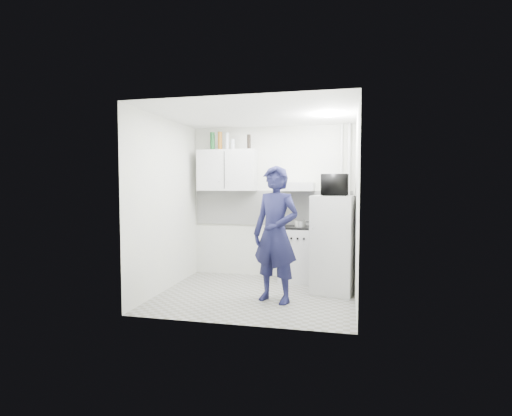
# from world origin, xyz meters

# --- Properties ---
(floor) EXTENTS (2.80, 2.80, 0.00)m
(floor) POSITION_xyz_m (0.00, 0.00, 0.00)
(floor) COLOR gray
(floor) RESTS_ON ground
(ceiling) EXTENTS (2.80, 2.80, 0.00)m
(ceiling) POSITION_xyz_m (0.00, 0.00, 2.60)
(ceiling) COLOR white
(ceiling) RESTS_ON wall_back
(wall_back) EXTENTS (2.80, 0.00, 2.80)m
(wall_back) POSITION_xyz_m (0.00, 1.25, 1.30)
(wall_back) COLOR beige
(wall_back) RESTS_ON floor
(wall_left) EXTENTS (0.00, 2.60, 2.60)m
(wall_left) POSITION_xyz_m (-1.40, 0.00, 1.30)
(wall_left) COLOR beige
(wall_left) RESTS_ON floor
(wall_right) EXTENTS (0.00, 2.60, 2.60)m
(wall_right) POSITION_xyz_m (1.40, 0.00, 1.30)
(wall_right) COLOR beige
(wall_right) RESTS_ON floor
(person) EXTENTS (0.79, 0.65, 1.86)m
(person) POSITION_xyz_m (0.33, -0.24, 0.93)
(person) COLOR #151638
(person) RESTS_ON floor
(stove) EXTENTS (0.55, 0.55, 0.88)m
(stove) POSITION_xyz_m (0.47, 1.00, 0.44)
(stove) COLOR #BCBCBC
(stove) RESTS_ON floor
(fridge) EXTENTS (0.71, 0.71, 1.44)m
(fridge) POSITION_xyz_m (1.10, 0.43, 0.72)
(fridge) COLOR silver
(fridge) RESTS_ON floor
(stove_top) EXTENTS (0.53, 0.53, 0.03)m
(stove_top) POSITION_xyz_m (0.47, 1.00, 0.90)
(stove_top) COLOR black
(stove_top) RESTS_ON stove
(saucepan) EXTENTS (0.18, 0.18, 0.10)m
(saucepan) POSITION_xyz_m (0.53, 0.96, 0.96)
(saucepan) COLOR silver
(saucepan) RESTS_ON stove_top
(microwave) EXTENTS (0.57, 0.39, 0.31)m
(microwave) POSITION_xyz_m (1.10, 0.43, 1.60)
(microwave) COLOR black
(microwave) RESTS_ON fridge
(bottle_b) EXTENTS (0.08, 0.08, 0.31)m
(bottle_b) POSITION_xyz_m (-1.02, 1.07, 2.35)
(bottle_b) COLOR #144C1E
(bottle_b) RESTS_ON upper_cabinet
(bottle_c) EXTENTS (0.08, 0.08, 0.31)m
(bottle_c) POSITION_xyz_m (-0.88, 1.07, 2.36)
(bottle_c) COLOR brown
(bottle_c) RESTS_ON upper_cabinet
(bottle_d) EXTENTS (0.07, 0.07, 0.29)m
(bottle_d) POSITION_xyz_m (-0.75, 1.07, 2.35)
(bottle_d) COLOR #B2B7BC
(bottle_d) RESTS_ON upper_cabinet
(canister_a) EXTENTS (0.07, 0.07, 0.18)m
(canister_a) POSITION_xyz_m (-0.65, 1.07, 2.29)
(canister_a) COLOR #B2B7BC
(canister_a) RESTS_ON upper_cabinet
(bottle_e) EXTENTS (0.06, 0.06, 0.25)m
(bottle_e) POSITION_xyz_m (-0.37, 1.07, 2.33)
(bottle_e) COLOR black
(bottle_e) RESTS_ON upper_cabinet
(upper_cabinet) EXTENTS (1.00, 0.35, 0.70)m
(upper_cabinet) POSITION_xyz_m (-0.75, 1.07, 1.85)
(upper_cabinet) COLOR silver
(upper_cabinet) RESTS_ON wall_back
(range_hood) EXTENTS (0.60, 0.50, 0.14)m
(range_hood) POSITION_xyz_m (0.45, 1.00, 1.57)
(range_hood) COLOR #BCBCBC
(range_hood) RESTS_ON wall_back
(backsplash) EXTENTS (2.74, 0.03, 0.60)m
(backsplash) POSITION_xyz_m (0.00, 1.24, 1.20)
(backsplash) COLOR white
(backsplash) RESTS_ON wall_back
(pipe_a) EXTENTS (0.05, 0.05, 2.60)m
(pipe_a) POSITION_xyz_m (1.30, 1.17, 1.30)
(pipe_a) COLOR #BCBCBC
(pipe_a) RESTS_ON floor
(pipe_b) EXTENTS (0.04, 0.04, 2.60)m
(pipe_b) POSITION_xyz_m (1.18, 1.17, 1.30)
(pipe_b) COLOR #BCBCBC
(pipe_b) RESTS_ON floor
(ceiling_spot_fixture) EXTENTS (0.10, 0.10, 0.02)m
(ceiling_spot_fixture) POSITION_xyz_m (1.00, 0.20, 2.57)
(ceiling_spot_fixture) COLOR white
(ceiling_spot_fixture) RESTS_ON ceiling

